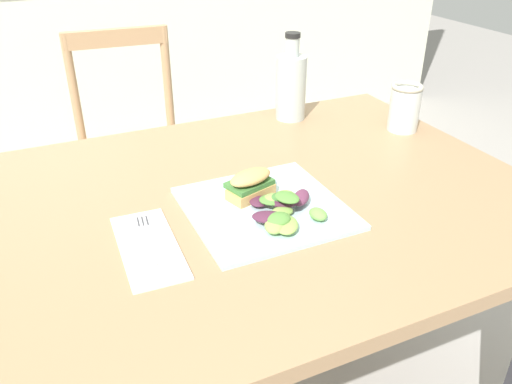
% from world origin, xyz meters
% --- Properties ---
extents(dining_table, '(1.27, 0.86, 0.74)m').
position_xyz_m(dining_table, '(-0.04, -0.02, 0.61)').
color(dining_table, '#997551').
rests_on(dining_table, ground).
extents(chair_wooden_far, '(0.43, 0.43, 0.87)m').
position_xyz_m(chair_wooden_far, '(-0.04, 0.91, 0.45)').
color(chair_wooden_far, tan).
rests_on(chair_wooden_far, ground).
extents(plate_lunch, '(0.29, 0.29, 0.01)m').
position_xyz_m(plate_lunch, '(0.01, -0.08, 0.74)').
color(plate_lunch, silver).
rests_on(plate_lunch, dining_table).
extents(sandwich_half_front, '(0.10, 0.08, 0.06)m').
position_xyz_m(sandwich_half_front, '(-0.00, -0.04, 0.78)').
color(sandwich_half_front, tan).
rests_on(sandwich_half_front, plate_lunch).
extents(salad_mixed_greens, '(0.15, 0.16, 0.04)m').
position_xyz_m(salad_mixed_greens, '(0.02, -0.13, 0.77)').
color(salad_mixed_greens, '#84A84C').
rests_on(salad_mixed_greens, plate_lunch).
extents(napkin_folded, '(0.11, 0.23, 0.00)m').
position_xyz_m(napkin_folded, '(-0.22, -0.11, 0.74)').
color(napkin_folded, silver).
rests_on(napkin_folded, dining_table).
extents(fork_on_napkin, '(0.04, 0.19, 0.00)m').
position_xyz_m(fork_on_napkin, '(-0.22, -0.09, 0.75)').
color(fork_on_napkin, silver).
rests_on(fork_on_napkin, napkin_folded).
extents(bottle_cold_brew, '(0.08, 0.08, 0.23)m').
position_xyz_m(bottle_cold_brew, '(0.28, 0.33, 0.82)').
color(bottle_cold_brew, '#472819').
rests_on(bottle_cold_brew, dining_table).
extents(mason_jar_iced_tea, '(0.08, 0.08, 0.12)m').
position_xyz_m(mason_jar_iced_tea, '(0.51, 0.13, 0.79)').
color(mason_jar_iced_tea, gold).
rests_on(mason_jar_iced_tea, dining_table).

